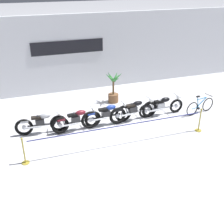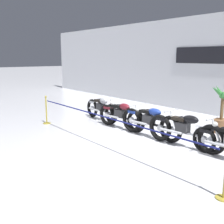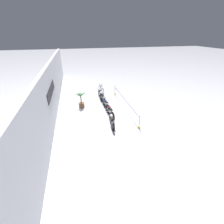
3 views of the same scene
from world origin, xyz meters
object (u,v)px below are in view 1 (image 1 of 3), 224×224
bicycle (200,106)px  motorcycle_silver_0 (42,123)px  motorcycle_maroon_1 (77,120)px  potted_palm_left_of_row (113,89)px  motorcycle_black_4 (162,106)px  stanchion_mid_left (199,123)px  motorcycle_black_3 (134,111)px  motorcycle_blue_2 (107,115)px  stanchion_far_left (88,135)px

bicycle → motorcycle_silver_0: bearing=176.0°
motorcycle_maroon_1 → potted_palm_left_of_row: potted_palm_left_of_row is taller
potted_palm_left_of_row → bicycle: bearing=-36.5°
motorcycle_black_4 → stanchion_mid_left: size_ratio=2.20×
motorcycle_black_3 → potted_palm_left_of_row: size_ratio=1.50×
motorcycle_silver_0 → motorcycle_blue_2: motorcycle_blue_2 is taller
motorcycle_silver_0 → potted_palm_left_of_row: size_ratio=1.35×
motorcycle_black_3 → potted_palm_left_of_row: (-0.23, 2.23, 0.24)m
motorcycle_silver_0 → potted_palm_left_of_row: bearing=28.1°
motorcycle_maroon_1 → motorcycle_silver_0: bearing=171.5°
stanchion_mid_left → motorcycle_silver_0: bearing=163.1°
motorcycle_maroon_1 → bicycle: size_ratio=1.30×
motorcycle_silver_0 → motorcycle_black_3: motorcycle_black_3 is taller
stanchion_far_left → stanchion_mid_left: (4.85, -0.00, -0.34)m
motorcycle_silver_0 → motorcycle_maroon_1: bearing=-8.5°
motorcycle_maroon_1 → stanchion_mid_left: size_ratio=2.08×
motorcycle_silver_0 → motorcycle_black_3: bearing=-2.2°
bicycle → stanchion_far_left: bearing=-166.3°
motorcycle_black_3 → motorcycle_silver_0: bearing=177.8°
stanchion_mid_left → motorcycle_black_4: bearing=114.1°
motorcycle_black_3 → motorcycle_black_4: bearing=2.7°
motorcycle_silver_0 → potted_palm_left_of_row: (3.88, 2.07, 0.25)m
motorcycle_silver_0 → stanchion_far_left: bearing=-52.0°
motorcycle_maroon_1 → motorcycle_black_4: bearing=1.8°
bicycle → stanchion_mid_left: (-1.01, -1.42, -0.02)m
motorcycle_black_3 → stanchion_far_left: bearing=-145.4°
motorcycle_black_4 → motorcycle_blue_2: bearing=-178.1°
motorcycle_black_3 → motorcycle_black_4: 1.43m
motorcycle_silver_0 → motorcycle_maroon_1: (1.46, -0.22, 0.00)m
motorcycle_blue_2 → motorcycle_black_3: 1.29m
motorcycle_blue_2 → bicycle: motorcycle_blue_2 is taller
bicycle → stanchion_mid_left: stanchion_mid_left is taller
motorcycle_black_4 → stanchion_far_left: stanchion_far_left is taller
motorcycle_blue_2 → stanchion_mid_left: 3.96m
bicycle → potted_palm_left_of_row: 4.36m
potted_palm_left_of_row → motorcycle_black_3: bearing=-84.2°
motorcycle_silver_0 → motorcycle_maroon_1: size_ratio=0.99×
motorcycle_silver_0 → stanchion_far_left: stanchion_far_left is taller
motorcycle_blue_2 → bicycle: size_ratio=1.41×
motorcycle_blue_2 → motorcycle_black_3: size_ratio=0.99×
motorcycle_black_4 → bicycle: 1.89m
motorcycle_maroon_1 → stanchion_mid_left: stanchion_mid_left is taller
motorcycle_blue_2 → stanchion_far_left: 2.20m
motorcycle_maroon_1 → bicycle: 5.92m
motorcycle_maroon_1 → stanchion_far_left: 1.73m
motorcycle_maroon_1 → bicycle: motorcycle_maroon_1 is taller
bicycle → stanchion_mid_left: bearing=-125.4°
potted_palm_left_of_row → stanchion_far_left: bearing=-120.5°
potted_palm_left_of_row → motorcycle_black_4: bearing=-52.5°
motorcycle_blue_2 → potted_palm_left_of_row: bearing=64.8°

